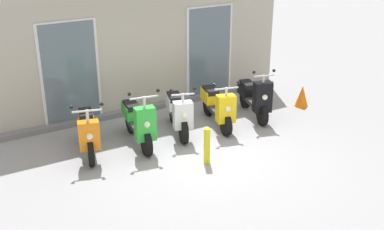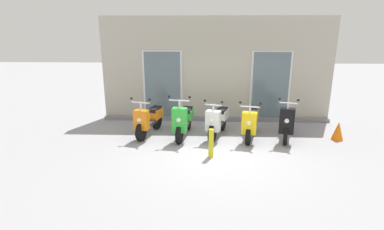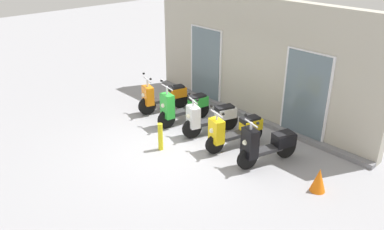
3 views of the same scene
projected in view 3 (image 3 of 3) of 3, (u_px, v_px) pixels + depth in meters
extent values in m
plane|color=#939399|center=(177.00, 148.00, 9.71)|extent=(40.00, 40.00, 0.00)
cube|color=#B2AD9E|center=(255.00, 59.00, 10.78)|extent=(7.46, 0.30, 3.36)
cube|color=slate|center=(246.00, 115.00, 11.31)|extent=(7.46, 0.20, 0.12)
cube|color=silver|center=(206.00, 65.00, 12.07)|extent=(1.29, 0.04, 2.30)
cube|color=slate|center=(205.00, 65.00, 12.06)|extent=(1.17, 0.02, 2.22)
cube|color=silver|center=(305.00, 96.00, 9.73)|extent=(1.29, 0.04, 2.30)
cube|color=slate|center=(305.00, 97.00, 9.72)|extent=(1.17, 0.02, 2.22)
cylinder|color=black|center=(147.00, 106.00, 11.42)|extent=(0.24, 0.53, 0.52)
cylinder|color=black|center=(180.00, 99.00, 11.87)|extent=(0.24, 0.53, 0.52)
cube|color=#2D2D30|center=(164.00, 100.00, 11.60)|extent=(0.42, 0.71, 0.09)
cube|color=orange|center=(148.00, 95.00, 11.30)|extent=(0.43, 0.33, 0.54)
sphere|color=#F2EFCC|center=(144.00, 95.00, 11.22)|extent=(0.12, 0.12, 0.12)
cube|color=orange|center=(177.00, 92.00, 11.72)|extent=(0.43, 0.58, 0.28)
cube|color=black|center=(176.00, 88.00, 11.64)|extent=(0.38, 0.53, 0.11)
cylinder|color=silver|center=(147.00, 83.00, 11.14)|extent=(0.06, 0.06, 0.25)
cylinder|color=silver|center=(147.00, 80.00, 11.09)|extent=(0.52, 0.17, 0.04)
sphere|color=black|center=(151.00, 79.00, 10.84)|extent=(0.07, 0.07, 0.07)
sphere|color=black|center=(144.00, 73.00, 11.27)|extent=(0.07, 0.07, 0.07)
cylinder|color=black|center=(167.00, 119.00, 10.63)|extent=(0.18, 0.51, 0.50)
cylinder|color=black|center=(201.00, 110.00, 11.21)|extent=(0.18, 0.51, 0.50)
cube|color=#2D2D30|center=(184.00, 111.00, 10.88)|extent=(0.36, 0.74, 0.09)
cube|color=green|center=(167.00, 106.00, 10.48)|extent=(0.41, 0.29, 0.66)
sphere|color=#F2EFCC|center=(163.00, 106.00, 10.40)|extent=(0.12, 0.12, 0.12)
cube|color=green|center=(198.00, 101.00, 11.04)|extent=(0.37, 0.56, 0.28)
cube|color=black|center=(197.00, 97.00, 10.97)|extent=(0.33, 0.51, 0.11)
cylinder|color=silver|center=(167.00, 91.00, 10.30)|extent=(0.06, 0.06, 0.24)
cylinder|color=silver|center=(167.00, 87.00, 10.26)|extent=(0.55, 0.12, 0.04)
sphere|color=black|center=(172.00, 87.00, 10.01)|extent=(0.07, 0.07, 0.07)
sphere|color=black|center=(161.00, 81.00, 10.42)|extent=(0.07, 0.07, 0.07)
cylinder|color=black|center=(192.00, 129.00, 10.11)|extent=(0.26, 0.52, 0.50)
cylinder|color=black|center=(229.00, 121.00, 10.53)|extent=(0.26, 0.52, 0.50)
cube|color=#2D2D30|center=(211.00, 121.00, 10.28)|extent=(0.45, 0.72, 0.09)
cube|color=white|center=(193.00, 117.00, 9.98)|extent=(0.43, 0.34, 0.55)
sphere|color=#F2EFCC|center=(189.00, 116.00, 9.92)|extent=(0.12, 0.12, 0.12)
cube|color=white|center=(226.00, 113.00, 10.38)|extent=(0.44, 0.59, 0.28)
cube|color=black|center=(225.00, 108.00, 10.31)|extent=(0.39, 0.54, 0.11)
cylinder|color=silver|center=(193.00, 104.00, 9.83)|extent=(0.06, 0.06, 0.20)
cylinder|color=silver|center=(193.00, 101.00, 9.80)|extent=(0.45, 0.17, 0.04)
sphere|color=black|center=(197.00, 100.00, 9.56)|extent=(0.07, 0.07, 0.07)
sphere|color=black|center=(189.00, 94.00, 9.95)|extent=(0.07, 0.07, 0.07)
cylinder|color=black|center=(215.00, 144.00, 9.40)|extent=(0.22, 0.48, 0.46)
cylinder|color=black|center=(254.00, 133.00, 9.92)|extent=(0.22, 0.48, 0.46)
cube|color=#2D2D30|center=(235.00, 135.00, 9.62)|extent=(0.42, 0.76, 0.09)
cube|color=yellow|center=(216.00, 131.00, 9.27)|extent=(0.43, 0.32, 0.58)
sphere|color=#F2EFCC|center=(212.00, 131.00, 9.20)|extent=(0.12, 0.12, 0.12)
cube|color=yellow|center=(251.00, 124.00, 9.75)|extent=(0.41, 0.58, 0.28)
cube|color=black|center=(250.00, 120.00, 9.68)|extent=(0.37, 0.53, 0.11)
cylinder|color=silver|center=(217.00, 117.00, 9.12)|extent=(0.06, 0.06, 0.19)
cylinder|color=silver|center=(217.00, 114.00, 9.09)|extent=(0.51, 0.16, 0.04)
sphere|color=black|center=(223.00, 114.00, 8.84)|extent=(0.07, 0.07, 0.07)
sphere|color=black|center=(211.00, 106.00, 9.25)|extent=(0.07, 0.07, 0.07)
cylinder|color=black|center=(247.00, 159.00, 8.77)|extent=(0.23, 0.50, 0.50)
cylinder|color=black|center=(286.00, 148.00, 9.21)|extent=(0.23, 0.50, 0.50)
cube|color=#2D2D30|center=(268.00, 149.00, 8.95)|extent=(0.44, 0.72, 0.09)
cube|color=black|center=(250.00, 143.00, 8.62)|extent=(0.43, 0.34, 0.67)
sphere|color=#F2EFCC|center=(245.00, 143.00, 8.55)|extent=(0.12, 0.12, 0.12)
cube|color=black|center=(284.00, 140.00, 9.07)|extent=(0.43, 0.58, 0.28)
cube|color=black|center=(283.00, 135.00, 8.99)|extent=(0.38, 0.53, 0.11)
cylinder|color=silver|center=(251.00, 126.00, 8.45)|extent=(0.06, 0.06, 0.18)
cylinder|color=silver|center=(251.00, 123.00, 8.42)|extent=(0.45, 0.16, 0.04)
sphere|color=black|center=(258.00, 123.00, 8.19)|extent=(0.07, 0.07, 0.07)
sphere|color=black|center=(246.00, 115.00, 8.56)|extent=(0.07, 0.07, 0.07)
cylinder|color=yellow|center=(160.00, 137.00, 9.50)|extent=(0.12, 0.12, 0.70)
cone|color=orange|center=(319.00, 180.00, 7.99)|extent=(0.32, 0.32, 0.52)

